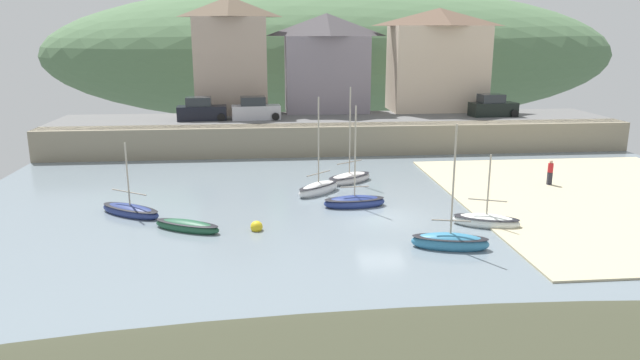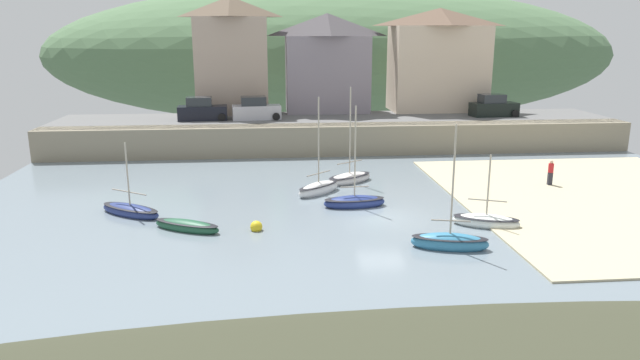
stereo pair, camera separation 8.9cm
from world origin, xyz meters
The scene contains 18 objects.
ground centered at (1.40, -9.56, 0.16)m, with size 48.00×41.00×0.61m.
quay_seawall centered at (0.00, 17.50, 1.36)m, with size 48.00×9.40×2.40m.
hillside_backdrop centered at (3.86, 55.20, 6.61)m, with size 80.00×44.00×18.87m.
waterfront_building_left centered at (-9.06, 25.20, 7.67)m, with size 6.72×4.94×10.37m.
waterfront_building_centre centered at (-0.33, 25.20, 6.96)m, with size 7.92×4.62×8.95m.
waterfront_building_right centered at (10.19, 25.20, 7.19)m, with size 9.06×5.32×9.45m.
sailboat_tall_mast centered at (-2.96, 5.09, 0.33)m, with size 3.17×2.99×6.14m.
sailboat_nearest_shore centered at (-13.55, 1.75, 0.25)m, with size 3.97×3.25×4.16m.
fishing_boat_green centered at (-10.17, -1.13, 0.22)m, with size 3.70×2.51×0.70m.
rowboat_small_beached centered at (5.00, -1.89, 0.26)m, with size 3.57×2.40×3.91m.
motorboat_with_cabin centered at (2.17, -4.80, 0.31)m, with size 3.71×1.98×5.97m.
sailboat_far_left centered at (-1.18, 2.18, 0.28)m, with size 3.64×1.58×5.93m.
sailboat_white_hull centered at (-0.67, 7.69, 0.28)m, with size 3.66×3.09×6.44m.
parked_car_near_slipway centered at (-11.51, 20.70, 3.20)m, with size 4.19×1.92×1.95m.
parked_car_by_wall centered at (-6.94, 20.70, 3.20)m, with size 4.22×2.01×1.95m.
parked_car_end_of_row centered at (14.09, 20.70, 3.20)m, with size 4.24×2.07×1.95m.
person_on_slipway centered at (12.04, 5.45, 0.98)m, with size 0.34×0.34×1.62m.
mooring_buoy centered at (-6.70, -1.47, 0.18)m, with size 0.62×0.62×0.62m.
Camera 2 is at (-6.09, -29.21, 9.61)m, focal length 32.57 mm.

